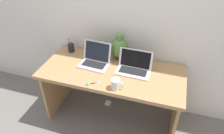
# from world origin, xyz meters

# --- Properties ---
(ground_plane) EXTENTS (6.00, 6.00, 0.00)m
(ground_plane) POSITION_xyz_m (0.00, 0.00, 0.00)
(ground_plane) COLOR slate
(back_wall) EXTENTS (4.40, 0.04, 2.40)m
(back_wall) POSITION_xyz_m (0.00, 0.37, 1.20)
(back_wall) COLOR silver
(back_wall) RESTS_ON ground
(desk) EXTENTS (1.52, 0.66, 0.70)m
(desk) POSITION_xyz_m (0.00, 0.00, 0.56)
(desk) COLOR #AD7F51
(desk) RESTS_ON ground
(laptop_left) EXTENTS (0.33, 0.26, 0.24)m
(laptop_left) POSITION_xyz_m (-0.21, 0.08, 0.77)
(laptop_left) COLOR silver
(laptop_left) RESTS_ON desk
(laptop_right) EXTENTS (0.36, 0.23, 0.22)m
(laptop_right) POSITION_xyz_m (0.22, 0.08, 0.76)
(laptop_right) COLOR silver
(laptop_right) RESTS_ON desk
(green_vase) EXTENTS (0.19, 0.19, 0.30)m
(green_vase) POSITION_xyz_m (0.00, 0.27, 0.83)
(green_vase) COLOR #5B843D
(green_vase) RESTS_ON desk
(coffee_mug) EXTENTS (0.13, 0.09, 0.10)m
(coffee_mug) POSITION_xyz_m (0.12, -0.25, 0.76)
(coffee_mug) COLOR white
(coffee_mug) RESTS_ON desk
(pen_cup) EXTENTS (0.07, 0.07, 0.19)m
(pen_cup) POSITION_xyz_m (-0.59, 0.23, 0.76)
(pen_cup) COLOR black
(pen_cup) RESTS_ON desk
(scissors) EXTENTS (0.13, 0.10, 0.01)m
(scissors) POSITION_xyz_m (-0.14, -0.27, 0.71)
(scissors) COLOR #B7B7BC
(scissors) RESTS_ON desk
(power_brick) EXTENTS (0.07, 0.07, 0.03)m
(power_brick) POSITION_xyz_m (-0.11, 0.18, 0.01)
(power_brick) COLOR white
(power_brick) RESTS_ON ground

